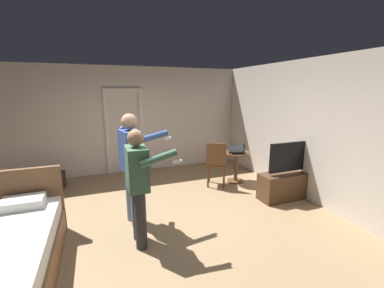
# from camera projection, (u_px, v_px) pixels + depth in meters

# --- Properties ---
(ground_plane) EXTENTS (6.57, 6.57, 0.00)m
(ground_plane) POSITION_uv_depth(u_px,v_px,m) (157.00, 228.00, 3.88)
(ground_plane) COLOR #997A56
(wall_back) EXTENTS (6.17, 0.12, 2.66)m
(wall_back) POSITION_uv_depth(u_px,v_px,m) (128.00, 120.00, 6.38)
(wall_back) COLOR silver
(wall_back) RESTS_ON ground_plane
(wall_right) EXTENTS (0.12, 6.22, 2.66)m
(wall_right) POSITION_uv_depth(u_px,v_px,m) (314.00, 131.00, 4.66)
(wall_right) COLOR silver
(wall_right) RESTS_ON ground_plane
(doorway_frame) EXTENTS (0.93, 0.08, 2.13)m
(doorway_frame) POSITION_uv_depth(u_px,v_px,m) (124.00, 125.00, 6.30)
(doorway_frame) COLOR white
(doorway_frame) RESTS_ON ground_plane
(tv_flatscreen) EXTENTS (1.19, 0.40, 1.13)m
(tv_flatscreen) POSITION_uv_depth(u_px,v_px,m) (288.00, 182.00, 4.90)
(tv_flatscreen) COLOR #4C331E
(tv_flatscreen) RESTS_ON ground_plane
(side_table) EXTENTS (0.63, 0.63, 0.70)m
(side_table) POSITION_uv_depth(u_px,v_px,m) (236.00, 162.00, 5.74)
(side_table) COLOR brown
(side_table) RESTS_ON ground_plane
(laptop) EXTENTS (0.42, 0.42, 0.16)m
(laptop) POSITION_uv_depth(u_px,v_px,m) (236.00, 151.00, 5.63)
(laptop) COLOR black
(laptop) RESTS_ON side_table
(bottle_on_table) EXTENTS (0.06, 0.06, 0.26)m
(bottle_on_table) POSITION_uv_depth(u_px,v_px,m) (244.00, 148.00, 5.64)
(bottle_on_table) COLOR #3A5432
(bottle_on_table) RESTS_ON side_table
(wooden_chair) EXTENTS (0.57, 0.57, 0.99)m
(wooden_chair) POSITION_uv_depth(u_px,v_px,m) (216.00, 162.00, 5.45)
(wooden_chair) COLOR brown
(wooden_chair) RESTS_ON ground_plane
(person_blue_shirt) EXTENTS (0.66, 0.56, 1.60)m
(person_blue_shirt) POSITION_uv_depth(u_px,v_px,m) (138.00, 180.00, 3.31)
(person_blue_shirt) COLOR #333338
(person_blue_shirt) RESTS_ON ground_plane
(person_striped_shirt) EXTENTS (0.78, 0.58, 1.75)m
(person_striped_shirt) POSITION_uv_depth(u_px,v_px,m) (132.00, 162.00, 3.84)
(person_striped_shirt) COLOR slate
(person_striped_shirt) RESTS_ON ground_plane
(suitcase_dark) EXTENTS (0.58, 0.41, 0.36)m
(suitcase_dark) POSITION_uv_depth(u_px,v_px,m) (50.00, 182.00, 5.33)
(suitcase_dark) COLOR black
(suitcase_dark) RESTS_ON ground_plane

